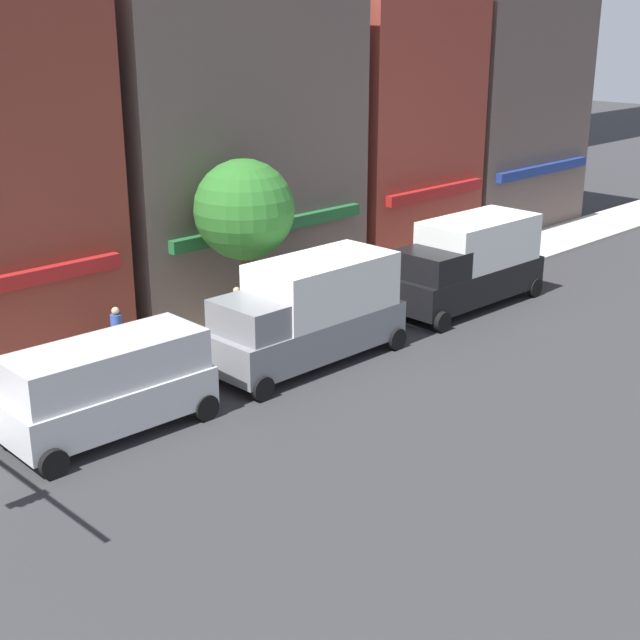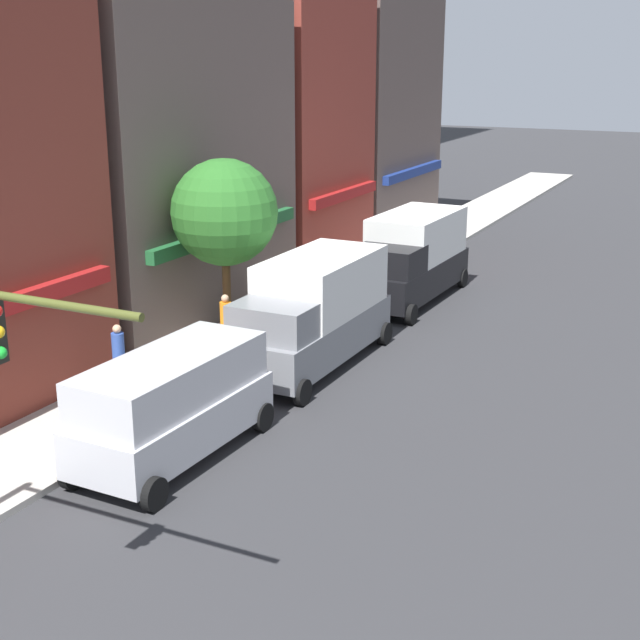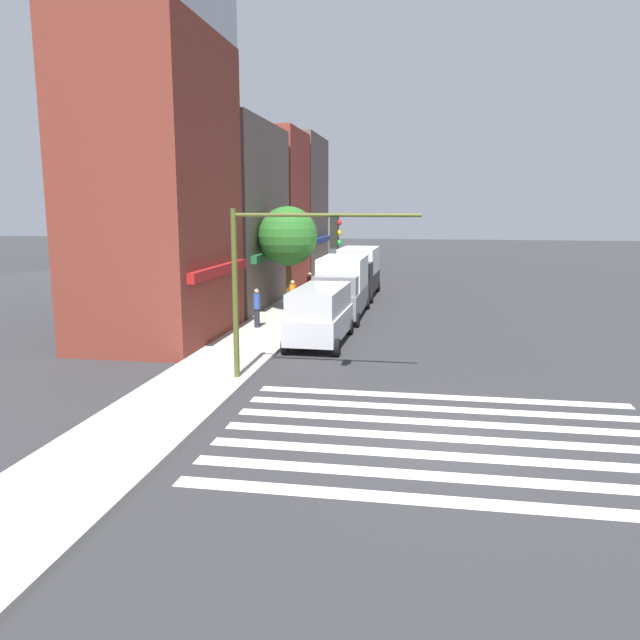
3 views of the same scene
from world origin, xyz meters
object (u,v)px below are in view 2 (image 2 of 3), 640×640
object	(u,v)px
box_truck_black	(411,256)
street_tree	(224,213)
box_truck_grey	(313,311)
pedestrian_blue_shirt	(119,357)
van_silver	(172,402)
pedestrian_orange_vest	(226,323)
pedestrian_red_jacket	(295,292)

from	to	relation	value
box_truck_black	street_tree	xyz separation A→B (m)	(-7.62, 2.80, 2.51)
box_truck_grey	pedestrian_blue_shirt	xyz separation A→B (m)	(-4.32, 3.32, -0.51)
van_silver	pedestrian_orange_vest	bearing A→B (deg)	23.61
box_truck_black	street_tree	distance (m)	8.49
pedestrian_red_jacket	box_truck_black	bearing A→B (deg)	73.46
van_silver	pedestrian_red_jacket	bearing A→B (deg)	14.50
pedestrian_blue_shirt	street_tree	xyz separation A→B (m)	(4.33, -0.52, 3.03)
box_truck_grey	pedestrian_blue_shirt	size ratio (longest dim) A/B	3.51
box_truck_black	pedestrian_orange_vest	world-z (taller)	box_truck_black
street_tree	pedestrian_blue_shirt	bearing A→B (deg)	173.15
pedestrian_orange_vest	box_truck_black	bearing A→B (deg)	-139.31
van_silver	box_truck_black	size ratio (longest dim) A/B	0.81
street_tree	box_truck_black	bearing A→B (deg)	-20.19
box_truck_black	van_silver	bearing A→B (deg)	-178.72
pedestrian_blue_shirt	pedestrian_red_jacket	bearing A→B (deg)	160.59
pedestrian_red_jacket	street_tree	distance (m)	4.44
pedestrian_red_jacket	pedestrian_blue_shirt	size ratio (longest dim) A/B	1.00
box_truck_grey	pedestrian_blue_shirt	distance (m)	5.47
pedestrian_orange_vest	box_truck_grey	bearing A→B (deg)	162.58
box_truck_black	pedestrian_red_jacket	xyz separation A→B (m)	(-4.41, 2.28, -0.51)
pedestrian_red_jacket	pedestrian_blue_shirt	distance (m)	7.61
van_silver	box_truck_black	bearing A→B (deg)	1.52
box_truck_grey	pedestrian_blue_shirt	world-z (taller)	box_truck_grey
pedestrian_red_jacket	street_tree	size ratio (longest dim) A/B	0.32
box_truck_grey	street_tree	bearing A→B (deg)	89.59
box_truck_black	street_tree	world-z (taller)	street_tree
box_truck_black	pedestrian_orange_vest	xyz separation A→B (m)	(-8.30, 2.43, -0.51)
van_silver	pedestrian_red_jacket	size ratio (longest dim) A/B	2.85
pedestrian_red_jacket	pedestrian_orange_vest	size ratio (longest dim) A/B	1.00
van_silver	pedestrian_orange_vest	size ratio (longest dim) A/B	2.85
van_silver	street_tree	world-z (taller)	street_tree
box_truck_grey	van_silver	bearing A→B (deg)	179.71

